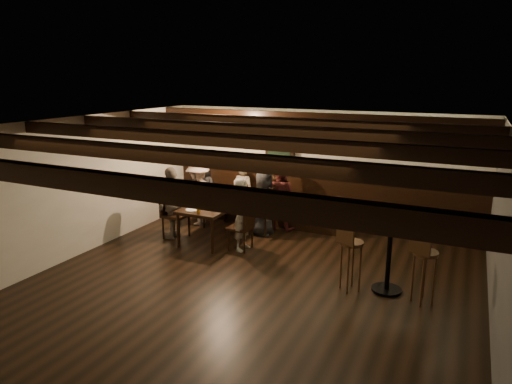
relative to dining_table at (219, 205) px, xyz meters
The scene contains 27 objects.
room 1.31m from the dining_table, ahead, with size 7.00×7.00×7.00m.
dining_table is the anchor object (origin of this frame).
chair_left_near 0.92m from the dining_table, 147.96° to the left, with size 0.42×0.42×0.93m.
chair_left_far 0.91m from the dining_table, 148.02° to the right, with size 0.44×0.44×0.96m.
chair_right_near 0.92m from the dining_table, 31.99° to the left, with size 0.43×0.43×0.94m.
chair_right_far 0.93m from the dining_table, 32.10° to the right, with size 0.39×0.39×0.85m.
person_bench_left 1.27m from the dining_table, 134.98° to the left, with size 0.62×0.41×1.28m, color #242326.
person_bench_centre 1.05m from the dining_table, 89.98° to the left, with size 0.46×0.30×1.25m, color gray.
person_bench_right 1.27m from the dining_table, 44.98° to the left, with size 0.66×0.52×1.36m, color maroon.
person_left_near 0.88m from the dining_table, 149.02° to the left, with size 0.86×0.50×1.34m, color #AE9993.
person_left_far 0.88m from the dining_table, 149.06° to the right, with size 0.82×0.34×1.40m, color gray.
person_right_near 0.87m from the dining_table, 30.94° to the left, with size 0.63×0.41×1.28m, color #262628.
person_right_far 0.87m from the dining_table, 30.98° to the right, with size 0.48×0.31×1.31m, color #A09988.
pint_a 0.76m from the dining_table, 111.78° to the left, with size 0.07×0.07×0.14m, color #BF7219.
pint_b 0.71m from the dining_table, 68.94° to the left, with size 0.07×0.07×0.14m, color #BF7219.
pint_c 0.34m from the dining_table, 161.54° to the left, with size 0.07×0.07×0.14m, color #BF7219.
pint_d 0.38m from the dining_table, 33.67° to the left, with size 0.07×0.07×0.14m, color silver.
pint_e 0.52m from the dining_table, 116.07° to the right, with size 0.07×0.07×0.14m, color #BF7219.
pint_f 0.60m from the dining_table, 70.04° to the right, with size 0.07×0.07×0.14m, color silver.
pint_g 0.81m from the dining_table, 86.44° to the right, with size 0.07×0.07×0.14m, color #BF7219.
plate_near 0.72m from the dining_table, 102.12° to the right, with size 0.24×0.24×0.01m, color white.
plate_far 0.36m from the dining_table, 59.06° to the right, with size 0.24×0.24×0.01m, color white.
condiment_caddy 0.13m from the dining_table, 90.02° to the right, with size 0.15×0.10×0.12m, color black.
candle 0.33m from the dining_table, 68.18° to the left, with size 0.05×0.05×0.05m, color beige.
high_top_table 3.55m from the dining_table, 16.78° to the right, with size 0.59×0.59×1.06m.
bar_stool_left 3.15m from the dining_table, 23.01° to the right, with size 0.37×0.39×1.07m.
bar_stool_right 4.08m from the dining_table, 16.85° to the right, with size 0.38×0.39×1.07m.
Camera 1 is at (2.77, -5.31, 3.06)m, focal length 32.00 mm.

